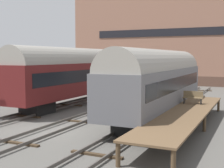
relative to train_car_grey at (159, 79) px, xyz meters
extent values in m
plane|color=#56544F|center=(-4.55, -6.84, -2.84)|extent=(200.00, 200.00, 0.00)
cube|color=#4C4742|center=(-8.39, -6.84, -2.66)|extent=(0.08, 60.00, 0.16)
cube|color=#3D2D1E|center=(-9.11, -3.84, -2.79)|extent=(2.60, 0.24, 0.10)
cube|color=#3D2D1E|center=(-9.11, 2.16, -2.79)|extent=(2.60, 0.24, 0.10)
cube|color=#3D2D1E|center=(-9.11, 8.16, -2.79)|extent=(2.60, 0.24, 0.10)
cube|color=#3D2D1E|center=(-9.11, 14.16, -2.79)|extent=(2.60, 0.24, 0.10)
cube|color=#3D2D1E|center=(-9.11, 20.16, -2.79)|extent=(2.60, 0.24, 0.10)
cube|color=#4C4742|center=(-5.27, -6.84, -2.66)|extent=(0.08, 60.00, 0.16)
cube|color=#4C4742|center=(-3.84, -6.84, -2.66)|extent=(0.08, 60.00, 0.16)
cube|color=#3D2D1E|center=(-4.55, -9.84, -2.79)|extent=(2.60, 0.24, 0.10)
cube|color=#3D2D1E|center=(-4.55, -3.84, -2.79)|extent=(2.60, 0.24, 0.10)
cube|color=#3D2D1E|center=(-4.55, 2.16, -2.79)|extent=(2.60, 0.24, 0.10)
cube|color=#3D2D1E|center=(-4.55, 8.16, -2.79)|extent=(2.60, 0.24, 0.10)
cube|color=#3D2D1E|center=(-4.55, 14.16, -2.79)|extent=(2.60, 0.24, 0.10)
cube|color=#3D2D1E|center=(-4.55, 20.16, -2.79)|extent=(2.60, 0.24, 0.10)
cube|color=#4C4742|center=(-0.72, -6.84, -2.66)|extent=(0.08, 60.00, 0.16)
cube|color=#4C4742|center=(0.72, -6.84, -2.66)|extent=(0.08, 60.00, 0.16)
cube|color=#3D2D1E|center=(0.00, -9.84, -2.79)|extent=(2.60, 0.24, 0.10)
cube|color=#3D2D1E|center=(0.00, -3.84, -2.79)|extent=(2.60, 0.24, 0.10)
cube|color=#3D2D1E|center=(0.00, 2.16, -2.79)|extent=(2.60, 0.24, 0.10)
cube|color=#3D2D1E|center=(0.00, 8.16, -2.79)|extent=(2.60, 0.24, 0.10)
cube|color=#3D2D1E|center=(0.00, 14.16, -2.79)|extent=(2.60, 0.24, 0.10)
cube|color=#3D2D1E|center=(0.00, 20.16, -2.79)|extent=(2.60, 0.24, 0.10)
cube|color=black|center=(0.00, 5.22, -2.34)|extent=(1.80, 2.40, 1.00)
cube|color=black|center=(0.00, -5.22, -2.34)|extent=(1.80, 2.40, 1.00)
cube|color=slate|center=(0.00, 0.00, -0.54)|extent=(2.98, 16.05, 2.61)
cube|color=black|center=(0.00, 0.00, -0.22)|extent=(3.02, 14.76, 0.94)
cylinder|color=gray|center=(0.00, 0.00, 0.77)|extent=(2.83, 15.73, 2.83)
cube|color=black|center=(-9.11, 9.31, -2.34)|extent=(1.80, 2.40, 1.00)
cube|color=black|center=(-9.11, -2.46, -2.34)|extent=(1.80, 2.40, 1.00)
cube|color=#5B1919|center=(-9.11, 3.43, -0.39)|extent=(3.02, 18.10, 2.90)
cube|color=black|center=(-9.11, 3.43, -0.04)|extent=(3.06, 16.65, 1.04)
cylinder|color=gray|center=(-9.11, 3.43, 1.06)|extent=(2.87, 17.74, 2.87)
cube|color=brown|center=(2.61, -2.98, -1.78)|extent=(2.58, 15.80, 0.10)
cylinder|color=brown|center=(1.47, -10.73, -2.33)|extent=(0.20, 0.20, 1.01)
cylinder|color=brown|center=(3.75, -10.73, -2.33)|extent=(0.20, 0.20, 1.01)
cylinder|color=brown|center=(1.47, 4.77, -2.33)|extent=(0.20, 0.20, 1.01)
cylinder|color=brown|center=(3.75, 4.77, -2.33)|extent=(0.20, 0.20, 1.01)
cylinder|color=brown|center=(1.47, -2.98, -2.33)|extent=(0.20, 0.20, 1.01)
cylinder|color=brown|center=(3.75, -2.98, -2.33)|extent=(0.20, 0.20, 1.01)
cube|color=brown|center=(2.39, 0.54, -1.30)|extent=(1.40, 0.40, 0.06)
cube|color=brown|center=(2.39, 0.71, -1.04)|extent=(1.40, 0.06, 0.45)
cube|color=black|center=(1.79, 0.54, -1.53)|extent=(0.06, 0.40, 0.40)
cube|color=black|center=(2.98, 0.54, -1.53)|extent=(0.06, 0.40, 0.40)
cube|color=brown|center=(-7.01, 33.66, -2.08)|extent=(32.73, 13.99, 1.52)
cube|color=#936651|center=(-7.01, 33.66, 5.50)|extent=(32.73, 13.99, 13.64)
cube|color=black|center=(-7.01, 26.62, 5.50)|extent=(22.91, 0.10, 1.20)
camera|label=1|loc=(6.45, -22.10, 1.64)|focal=50.00mm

